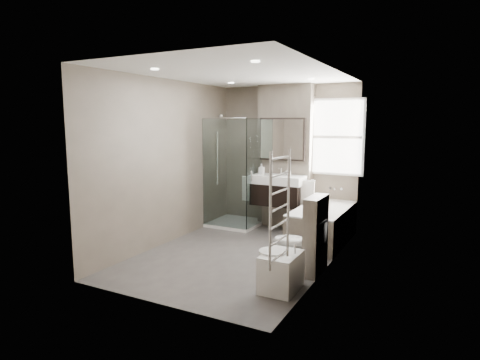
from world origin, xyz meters
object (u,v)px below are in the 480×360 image
Objects in this scene: toilet at (298,244)px; bidet at (281,271)px; bathtub at (323,223)px; vanity at (277,190)px.

bidet is at bearing 4.18° from toilet.
bathtub reaches higher than bidet.
vanity is 1.97m from toilet.
toilet is 0.72m from bidet.
toilet is at bearing -59.81° from vanity.
toilet reaches higher than bidet.
vanity is 0.59× the size of bathtub.
bathtub is 2.32× the size of toilet.
toilet is at bearing 93.55° from bidet.
bidet is at bearing -87.52° from bathtub.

